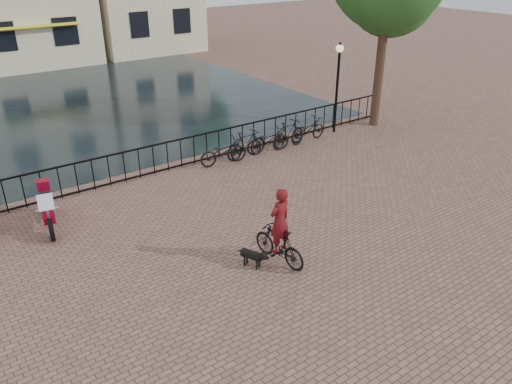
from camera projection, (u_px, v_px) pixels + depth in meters
ground at (337, 291)px, 10.85m from camera, size 100.00×100.00×0.00m
canal_water at (78, 106)px, 23.43m from camera, size 20.00×20.00×0.00m
railing at (167, 157)px, 16.44m from camera, size 20.00×0.05×1.02m
lamp_post at (338, 73)px, 19.10m from camera, size 0.30×0.30×3.45m
cyclist at (279, 231)px, 11.48m from camera, size 0.76×1.69×2.24m
dog at (252, 257)px, 11.57m from camera, size 0.52×0.78×0.50m
motorcycle at (47, 204)px, 13.03m from camera, size 0.82×1.96×1.37m
parked_bike_0 at (223, 152)px, 16.97m from camera, size 1.77×0.79×0.90m
parked_bike_1 at (246, 145)px, 17.45m from camera, size 1.68×0.54×1.00m
parked_bike_2 at (268, 140)px, 17.97m from camera, size 1.78×0.80×0.90m
parked_bike_3 at (288, 134)px, 18.45m from camera, size 1.72×0.71×1.00m
parked_bike_4 at (308, 130)px, 18.97m from camera, size 1.76×0.73×0.90m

